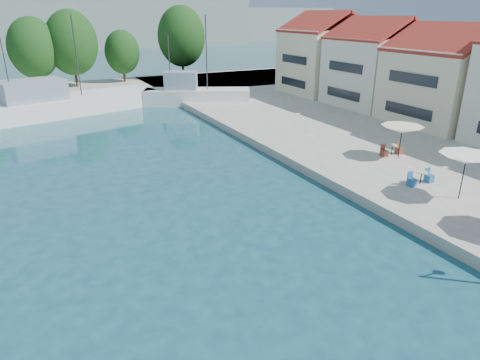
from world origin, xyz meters
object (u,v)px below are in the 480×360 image
umbrella_white (466,159)px  trawler_03 (59,104)px  trawler_04 (194,95)px  umbrella_cream (402,129)px

umbrella_white → trawler_03: bearing=116.5°
trawler_03 → trawler_04: bearing=-20.7°
umbrella_cream → trawler_03: bearing=125.1°
umbrella_white → umbrella_cream: (2.34, 6.62, -0.24)m
umbrella_white → umbrella_cream: size_ratio=0.99×
trawler_03 → umbrella_white: trawler_03 is taller
trawler_04 → umbrella_white: (2.65, -33.00, 1.77)m
trawler_04 → umbrella_cream: trawler_04 is taller
trawler_04 → umbrella_white: bearing=-60.2°
trawler_03 → umbrella_white: 38.41m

